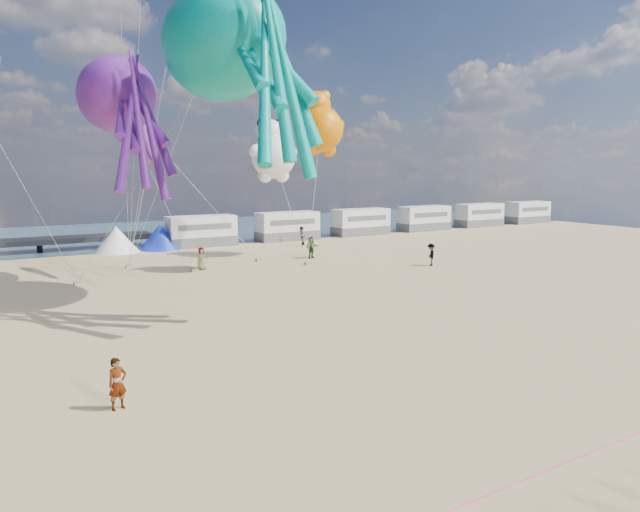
{
  "coord_description": "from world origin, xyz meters",
  "views": [
    {
      "loc": [
        -12.52,
        -13.47,
        7.5
      ],
      "look_at": [
        -0.84,
        6.0,
        4.03
      ],
      "focal_mm": 32.0,
      "sensor_mm": 36.0,
      "label": 1
    }
  ],
  "objects": [
    {
      "name": "sandbag_d",
      "position": [
        6.94,
        28.73,
        0.11
      ],
      "size": [
        0.5,
        0.35,
        0.22
      ],
      "primitive_type": "cube",
      "color": "gray",
      "rests_on": "ground"
    },
    {
      "name": "sandbag_c",
      "position": [
        9.48,
        25.11,
        0.11
      ],
      "size": [
        0.5,
        0.35,
        0.22
      ],
      "primitive_type": "cube",
      "color": "gray",
      "rests_on": "ground"
    },
    {
      "name": "sandbag_a",
      "position": [
        -7.32,
        26.08,
        0.11
      ],
      "size": [
        0.5,
        0.35,
        0.22
      ],
      "primitive_type": "cube",
      "color": "gray",
      "rests_on": "ground"
    },
    {
      "name": "motorhome_5",
      "position": [
        53.5,
        40.0,
        1.5
      ],
      "size": [
        6.6,
        2.5,
        3.0
      ],
      "primitive_type": "cube",
      "color": "silver",
      "rests_on": "ground"
    },
    {
      "name": "motorhome_1",
      "position": [
        15.5,
        40.0,
        1.5
      ],
      "size": [
        6.6,
        2.5,
        3.0
      ],
      "primitive_type": "cube",
      "color": "silver",
      "rests_on": "ground"
    },
    {
      "name": "windsock_right",
      "position": [
        -2.1,
        27.47,
        9.26
      ],
      "size": [
        1.37,
        5.6,
        5.54
      ],
      "primitive_type": null,
      "rotation": [
        0.0,
        0.0,
        -0.09
      ],
      "color": "red"
    },
    {
      "name": "beachgoer_2",
      "position": [
        17.58,
        19.84,
        0.87
      ],
      "size": [
        1.02,
        1.07,
        1.74
      ],
      "primitive_type": "imported",
      "rotation": [
        0.0,
        0.0,
        4.11
      ],
      "color": "#7F6659",
      "rests_on": "ground"
    },
    {
      "name": "kite_octopus_purple",
      "position": [
        -4.34,
        25.57,
        12.21
      ],
      "size": [
        5.44,
        10.38,
        11.36
      ],
      "primitive_type": null,
      "rotation": [
        0.0,
        0.0,
        0.12
      ],
      "color": "#672091"
    },
    {
      "name": "beachgoer_0",
      "position": [
        1.55,
        27.34,
        0.85
      ],
      "size": [
        0.66,
        0.47,
        1.71
      ],
      "primitive_type": "imported",
      "rotation": [
        0.0,
        0.0,
        0.1
      ],
      "color": "#7F6659",
      "rests_on": "ground"
    },
    {
      "name": "tent_blue",
      "position": [
        2.0,
        40.0,
        1.2
      ],
      "size": [
        4.0,
        4.0,
        2.4
      ],
      "primitive_type": "cone",
      "color": "#1933CC",
      "rests_on": "ground"
    },
    {
      "name": "beachgoer_4",
      "position": [
        11.48,
        27.99,
        0.92
      ],
      "size": [
        1.17,
        0.83,
        1.84
      ],
      "primitive_type": "imported",
      "rotation": [
        0.0,
        0.0,
        0.4
      ],
      "color": "#7F6659",
      "rests_on": "ground"
    },
    {
      "name": "standing_person",
      "position": [
        -9.2,
        4.42,
        0.84
      ],
      "size": [
        0.69,
        0.54,
        1.67
      ],
      "primitive_type": "imported",
      "rotation": [
        0.0,
        0.0,
        0.26
      ],
      "color": "tan",
      "rests_on": "ground"
    },
    {
      "name": "tent_white",
      "position": [
        -2.0,
        40.0,
        1.2
      ],
      "size": [
        4.0,
        4.0,
        2.4
      ],
      "primitive_type": "cone",
      "color": "white",
      "rests_on": "ground"
    },
    {
      "name": "windsock_mid",
      "position": [
        -3.76,
        23.18,
        10.43
      ],
      "size": [
        2.06,
        5.9,
        5.82
      ],
      "primitive_type": null,
      "rotation": [
        0.0,
        0.0,
        -0.19
      ],
      "color": "red"
    },
    {
      "name": "water",
      "position": [
        0.0,
        55.0,
        0.02
      ],
      "size": [
        120.0,
        120.0,
        0.0
      ],
      "primitive_type": "plane",
      "color": "#375469",
      "rests_on": "ground"
    },
    {
      "name": "sandbag_b",
      "position": [
        0.82,
        26.77,
        0.11
      ],
      "size": [
        0.5,
        0.35,
        0.22
      ],
      "primitive_type": "cube",
      "color": "gray",
      "rests_on": "ground"
    },
    {
      "name": "kite_panda",
      "position": [
        6.12,
        24.19,
        8.39
      ],
      "size": [
        4.63,
        4.47,
        5.47
      ],
      "primitive_type": null,
      "rotation": [
        0.0,
        0.0,
        0.24
      ],
      "color": "white"
    },
    {
      "name": "beachgoer_1",
      "position": [
        14.77,
        35.68,
        0.93
      ],
      "size": [
        1.06,
        1.06,
        1.86
      ],
      "primitive_type": "imported",
      "rotation": [
        0.0,
        0.0,
        3.93
      ],
      "color": "#7F6659",
      "rests_on": "ground"
    },
    {
      "name": "motorhome_2",
      "position": [
        25.0,
        40.0,
        1.5
      ],
      "size": [
        6.6,
        2.5,
        3.0
      ],
      "primitive_type": "cube",
      "color": "silver",
      "rests_on": "ground"
    },
    {
      "name": "motorhome_0",
      "position": [
        6.0,
        40.0,
        1.5
      ],
      "size": [
        6.6,
        2.5,
        3.0
      ],
      "primitive_type": "cube",
      "color": "silver",
      "rests_on": "ground"
    },
    {
      "name": "motorhome_3",
      "position": [
        34.5,
        40.0,
        1.5
      ],
      "size": [
        6.6,
        2.5,
        3.0
      ],
      "primitive_type": "cube",
      "color": "silver",
      "rests_on": "ground"
    },
    {
      "name": "rope_line",
      "position": [
        0.0,
        -5.0,
        0.02
      ],
      "size": [
        34.0,
        0.03,
        0.03
      ],
      "primitive_type": "cylinder",
      "rotation": [
        0.0,
        1.57,
        0.0
      ],
      "color": "#F2338C",
      "rests_on": "ground"
    },
    {
      "name": "ground",
      "position": [
        0.0,
        0.0,
        0.0
      ],
      "size": [
        120.0,
        120.0,
        0.0
      ],
      "primitive_type": "plane",
      "color": "tan",
      "rests_on": "ground"
    },
    {
      "name": "kite_octopus_teal",
      "position": [
        -0.28,
        17.42,
        14.42
      ],
      "size": [
        7.52,
        12.2,
        12.96
      ],
      "primitive_type": null,
      "rotation": [
        0.0,
        0.0,
        0.25
      ],
      "color": "#03938A"
    },
    {
      "name": "motorhome_4",
      "position": [
        44.0,
        40.0,
        1.5
      ],
      "size": [
        6.6,
        2.5,
        3.0
      ],
      "primitive_type": "cube",
      "color": "silver",
      "rests_on": "ground"
    },
    {
      "name": "kite_teddy_orange",
      "position": [
        12.97,
        28.99,
        10.83
      ],
      "size": [
        5.19,
        4.94,
        6.66
      ],
      "primitive_type": null,
      "rotation": [
        0.0,
        0.0,
        0.11
      ],
      "color": "orange"
    },
    {
      "name": "sandbag_e",
      "position": [
        -2.9,
        31.1,
        0.11
      ],
      "size": [
        0.5,
        0.35,
        0.22
      ],
      "primitive_type": "cube",
      "color": "gray",
      "rests_on": "ground"
    }
  ]
}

